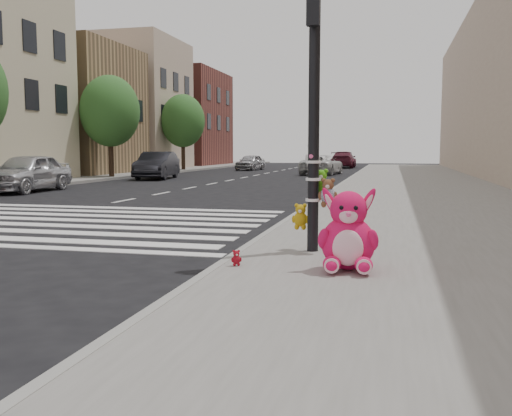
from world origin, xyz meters
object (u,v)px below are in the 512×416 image
(pink_bunny, at_px, (348,236))
(car_white_near, at_px, (322,165))
(car_dark_far, at_px, (157,165))
(car_silver_far, at_px, (27,173))
(signal_pole, at_px, (315,140))
(red_teddy, at_px, (236,258))

(pink_bunny, xyz_separation_m, car_white_near, (-3.87, 29.29, 0.05))
(car_dark_far, bearing_deg, car_silver_far, -105.28)
(signal_pole, relative_size, car_white_near, 0.90)
(signal_pole, relative_size, red_teddy, 19.42)
(red_teddy, xyz_separation_m, car_silver_far, (-11.60, 12.14, 0.49))
(signal_pole, height_order, pink_bunny, signal_pole)
(signal_pole, xyz_separation_m, car_dark_far, (-11.34, 20.62, -1.01))
(red_teddy, bearing_deg, car_silver_far, 105.89)
(signal_pole, bearing_deg, car_silver_far, 138.93)
(pink_bunny, bearing_deg, car_silver_far, 132.69)
(car_white_near, bearing_deg, signal_pole, 102.99)
(red_teddy, distance_m, car_white_near, 29.46)
(car_silver_far, relative_size, car_white_near, 0.97)
(signal_pole, height_order, car_silver_far, signal_pole)
(car_silver_far, height_order, car_dark_far, car_dark_far)
(car_dark_far, relative_size, car_white_near, 1.01)
(red_teddy, height_order, car_white_near, car_white_near)
(car_silver_far, bearing_deg, signal_pole, -44.23)
(red_teddy, xyz_separation_m, car_white_near, (-2.47, 29.36, 0.38))
(red_teddy, distance_m, car_silver_far, 16.80)
(pink_bunny, relative_size, car_silver_far, 0.24)
(signal_pole, xyz_separation_m, car_silver_far, (-12.42, 10.82, -1.01))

